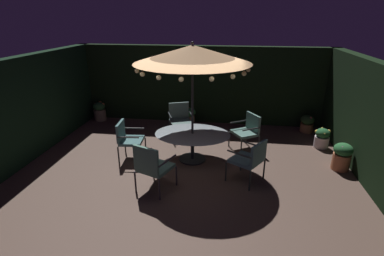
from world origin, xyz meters
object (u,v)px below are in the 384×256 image
(patio_umbrella, at_px, (192,54))
(patio_chair_north, at_px, (248,129))
(patio_chair_southeast, at_px, (152,165))
(potted_plant_back_center, at_px, (307,123))
(potted_plant_left_far, at_px, (322,138))
(patio_chair_northeast, at_px, (180,118))
(potted_plant_right_near, at_px, (189,117))
(patio_chair_south, at_px, (250,158))
(potted_plant_left_near, at_px, (342,156))
(patio_chair_east, at_px, (128,137))
(potted_plant_back_right, at_px, (100,111))
(patio_dining_table, at_px, (192,138))

(patio_umbrella, distance_m, patio_chair_north, 2.58)
(patio_chair_southeast, xyz_separation_m, potted_plant_back_center, (3.84, 3.84, -0.32))
(patio_chair_north, bearing_deg, patio_umbrella, -147.79)
(potted_plant_left_far, xyz_separation_m, potted_plant_back_center, (-0.14, 1.13, 0.00))
(patio_umbrella, relative_size, patio_chair_northeast, 2.93)
(patio_umbrella, bearing_deg, potted_plant_right_near, 100.55)
(potted_plant_left_far, distance_m, potted_plant_back_center, 1.14)
(patio_chair_north, xyz_separation_m, patio_chair_south, (-0.00, -1.72, 0.02))
(patio_umbrella, xyz_separation_m, potted_plant_left_near, (3.49, -0.01, -2.23))
(patio_chair_east, distance_m, potted_plant_back_right, 3.25)
(patio_chair_north, bearing_deg, potted_plant_back_center, 38.35)
(patio_chair_northeast, bearing_deg, patio_umbrella, -68.73)
(patio_chair_south, xyz_separation_m, potted_plant_left_far, (2.02, 2.07, -0.30))
(patio_dining_table, height_order, patio_umbrella, patio_umbrella)
(patio_dining_table, distance_m, potted_plant_left_near, 3.50)
(patio_chair_east, distance_m, potted_plant_left_near, 5.10)
(potted_plant_back_right, bearing_deg, potted_plant_left_near, -19.19)
(potted_plant_right_near, relative_size, potted_plant_back_right, 0.96)
(patio_chair_northeast, relative_size, potted_plant_left_near, 1.49)
(patio_chair_southeast, height_order, potted_plant_back_right, patio_chair_southeast)
(patio_chair_north, relative_size, potted_plant_back_right, 1.48)
(potted_plant_left_near, bearing_deg, patio_chair_southeast, -159.91)
(patio_umbrella, relative_size, patio_chair_southeast, 2.71)
(patio_dining_table, bearing_deg, patio_chair_south, -32.48)
(patio_chair_east, height_order, potted_plant_back_center, patio_chair_east)
(patio_chair_south, relative_size, potted_plant_back_center, 1.82)
(patio_umbrella, relative_size, potted_plant_back_right, 4.44)
(patio_umbrella, distance_m, potted_plant_left_near, 4.15)
(potted_plant_right_near, distance_m, potted_plant_back_center, 3.66)
(patio_chair_north, height_order, potted_plant_back_right, patio_chair_north)
(patio_chair_north, distance_m, potted_plant_left_far, 2.07)
(patio_umbrella, xyz_separation_m, patio_chair_north, (1.36, 0.86, -2.02))
(potted_plant_left_near, bearing_deg, potted_plant_back_right, 160.81)
(patio_dining_table, xyz_separation_m, patio_chair_southeast, (-0.60, -1.50, 0.02))
(patio_chair_east, xyz_separation_m, potted_plant_right_near, (1.17, 2.42, -0.23))
(patio_dining_table, distance_m, potted_plant_left_far, 3.60)
(patio_chair_northeast, height_order, patio_chair_east, patio_chair_northeast)
(patio_chair_northeast, relative_size, patio_chair_south, 1.01)
(potted_plant_left_near, relative_size, potted_plant_left_far, 1.21)
(potted_plant_back_center, bearing_deg, patio_chair_south, -120.42)
(potted_plant_right_near, bearing_deg, potted_plant_back_center, 1.05)
(potted_plant_left_near, bearing_deg, potted_plant_right_near, 149.82)
(patio_umbrella, height_order, patio_chair_northeast, patio_umbrella)
(patio_dining_table, bearing_deg, patio_chair_east, -174.71)
(patio_chair_southeast, bearing_deg, patio_chair_north, 50.29)
(patio_dining_table, relative_size, potted_plant_right_near, 2.97)
(patio_umbrella, bearing_deg, potted_plant_back_right, 145.40)
(potted_plant_left_near, bearing_deg, patio_chair_south, -158.19)
(patio_chair_south, bearing_deg, patio_chair_northeast, 129.36)
(patio_chair_southeast, bearing_deg, patio_dining_table, 68.20)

